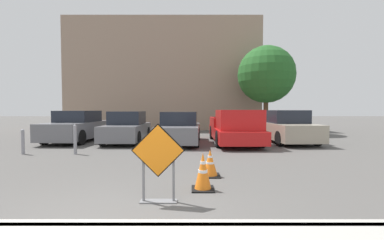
% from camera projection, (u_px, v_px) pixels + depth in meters
% --- Properties ---
extents(ground_plane, '(96.00, 96.00, 0.00)m').
position_uv_depth(ground_plane, '(170.00, 140.00, 13.36)').
color(ground_plane, '#565451').
extents(curb_lip, '(22.75, 0.20, 0.14)m').
position_uv_depth(curb_lip, '(102.00, 228.00, 3.36)').
color(curb_lip, '#ADAAA3').
rests_on(curb_lip, ground_plane).
extents(road_closed_sign, '(0.93, 0.20, 1.38)m').
position_uv_depth(road_closed_sign, '(159.00, 159.00, 4.42)').
color(road_closed_sign, black).
rests_on(road_closed_sign, ground_plane).
extents(traffic_cone_nearest, '(0.45, 0.45, 0.75)m').
position_uv_depth(traffic_cone_nearest, '(204.00, 172.00, 5.16)').
color(traffic_cone_nearest, black).
rests_on(traffic_cone_nearest, ground_plane).
extents(traffic_cone_second, '(0.48, 0.48, 0.65)m').
position_uv_depth(traffic_cone_second, '(211.00, 163.00, 6.21)').
color(traffic_cone_second, black).
rests_on(traffic_cone_second, ground_plane).
extents(parked_car_nearest, '(2.07, 4.53, 1.55)m').
position_uv_depth(parked_car_nearest, '(79.00, 127.00, 13.07)').
color(parked_car_nearest, slate).
rests_on(parked_car_nearest, ground_plane).
extents(parked_car_second, '(1.77, 4.10, 1.52)m').
position_uv_depth(parked_car_second, '(128.00, 128.00, 12.70)').
color(parked_car_second, slate).
rests_on(parked_car_second, ground_plane).
extents(parked_car_third, '(2.03, 4.40, 1.51)m').
position_uv_depth(parked_car_third, '(181.00, 129.00, 12.29)').
color(parked_car_third, slate).
rests_on(parked_car_third, ground_plane).
extents(pickup_truck, '(2.07, 5.42, 1.60)m').
position_uv_depth(pickup_truck, '(236.00, 129.00, 12.08)').
color(pickup_truck, red).
rests_on(pickup_truck, ground_plane).
extents(parked_car_fourth, '(2.06, 4.20, 1.58)m').
position_uv_depth(parked_car_fourth, '(287.00, 128.00, 12.57)').
color(parked_car_fourth, '#A39984').
rests_on(parked_car_fourth, ground_plane).
extents(bollard_nearest, '(0.12, 0.12, 1.07)m').
position_uv_depth(bollard_nearest, '(76.00, 139.00, 9.27)').
color(bollard_nearest, gray).
rests_on(bollard_nearest, ground_plane).
extents(bollard_second, '(0.12, 0.12, 0.91)m').
position_uv_depth(bollard_second, '(24.00, 141.00, 9.28)').
color(bollard_second, gray).
rests_on(bollard_second, ground_plane).
extents(building_facade_backdrop, '(15.46, 5.00, 8.83)m').
position_uv_depth(building_facade_backdrop, '(166.00, 77.00, 22.19)').
color(building_facade_backdrop, gray).
rests_on(building_facade_backdrop, ground_plane).
extents(street_tree_behind_lot, '(3.86, 3.86, 5.92)m').
position_uv_depth(street_tree_behind_lot, '(267.00, 75.00, 17.36)').
color(street_tree_behind_lot, '#513823').
rests_on(street_tree_behind_lot, ground_plane).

